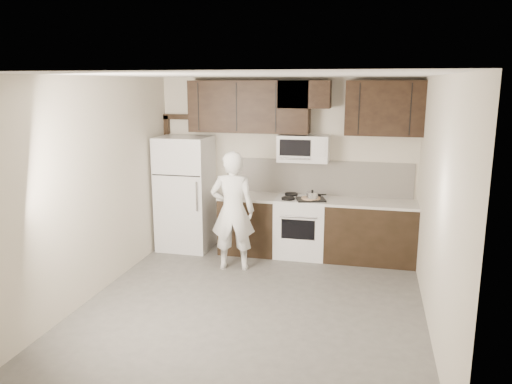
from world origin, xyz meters
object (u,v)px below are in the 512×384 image
(stove, at_px, (301,226))
(person, at_px, (233,211))
(microwave, at_px, (304,148))
(refrigerator, at_px, (185,193))

(stove, relative_size, person, 0.55)
(microwave, bearing_deg, refrigerator, -174.85)
(microwave, relative_size, person, 0.45)
(refrigerator, distance_m, person, 1.23)
(stove, height_order, refrigerator, refrigerator)
(stove, bearing_deg, microwave, 90.10)
(refrigerator, relative_size, person, 1.06)
(stove, distance_m, refrigerator, 1.90)
(stove, height_order, person, person)
(refrigerator, bearing_deg, microwave, 5.15)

